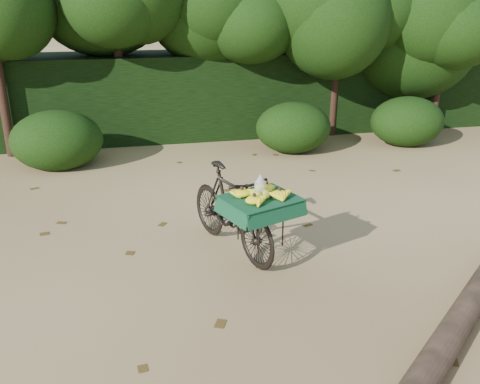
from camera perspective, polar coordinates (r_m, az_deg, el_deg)
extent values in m
plane|color=tan|center=(6.15, 5.12, -7.37)|extent=(80.00, 80.00, 0.00)
imported|color=black|center=(6.09, -0.98, -2.06)|extent=(1.08, 1.82, 1.06)
cube|color=black|center=(5.49, 2.32, -0.84)|extent=(0.52, 0.57, 0.03)
cube|color=#13492C|center=(5.49, 2.32, -0.67)|extent=(0.94, 0.86, 0.01)
ellipsoid|color=#9CA728|center=(5.51, 2.96, 0.02)|extent=(0.10, 0.08, 0.11)
ellipsoid|color=#9CA728|center=(5.53, 2.16, 0.10)|extent=(0.10, 0.08, 0.11)
ellipsoid|color=#9CA728|center=(5.47, 1.59, -0.14)|extent=(0.10, 0.08, 0.11)
ellipsoid|color=#9CA728|center=(5.41, 2.04, -0.38)|extent=(0.10, 0.08, 0.11)
ellipsoid|color=#9CA728|center=(5.44, 2.89, -0.28)|extent=(0.10, 0.08, 0.11)
cylinder|color=#EAE5C6|center=(5.46, 2.27, 0.39)|extent=(0.12, 0.12, 0.16)
cylinder|color=brown|center=(5.57, 24.61, -11.10)|extent=(2.90, 2.45, 0.26)
cube|color=black|center=(11.74, -4.15, 10.98)|extent=(26.00, 1.80, 1.80)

